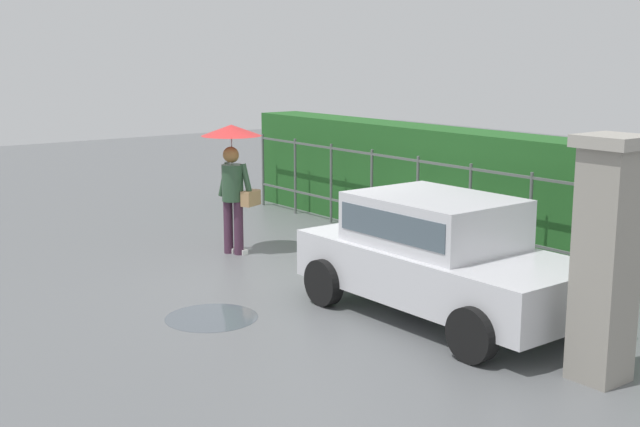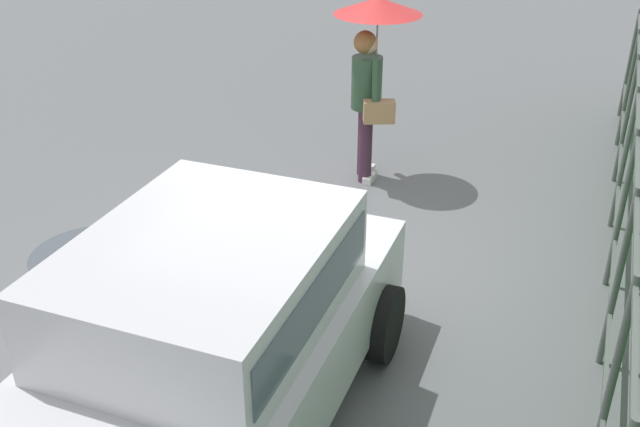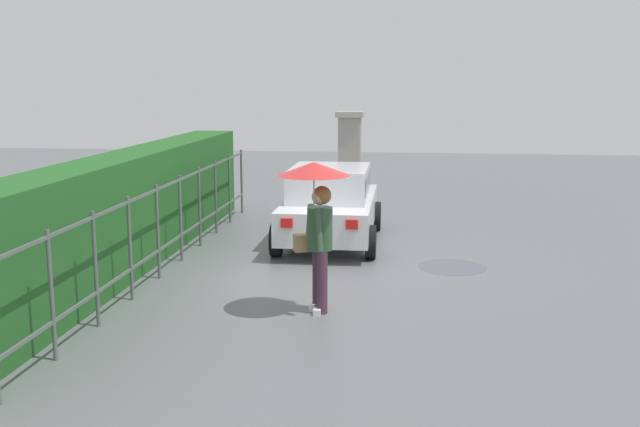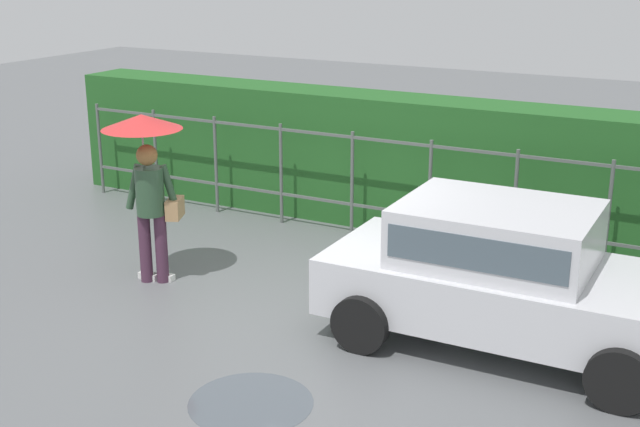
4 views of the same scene
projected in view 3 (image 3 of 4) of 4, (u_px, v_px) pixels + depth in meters
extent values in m
plane|color=slate|center=(331.00, 272.00, 12.01)|extent=(40.00, 40.00, 0.00)
cube|color=silver|center=(330.00, 213.00, 14.12)|extent=(3.71, 1.67, 0.60)
cube|color=silver|center=(330.00, 183.00, 13.86)|extent=(1.91, 1.46, 0.60)
cube|color=#4C5B66|center=(330.00, 182.00, 13.86)|extent=(1.76, 1.47, 0.33)
cylinder|color=black|center=(297.00, 214.00, 15.48)|extent=(0.60, 0.19, 0.60)
cylinder|color=black|center=(376.00, 216.00, 15.29)|extent=(0.60, 0.19, 0.60)
cylinder|color=black|center=(276.00, 240.00, 13.04)|extent=(0.60, 0.19, 0.60)
cylinder|color=black|center=(371.00, 242.00, 12.85)|extent=(0.60, 0.19, 0.60)
cube|color=red|center=(287.00, 223.00, 12.33)|extent=(0.06, 0.20, 0.16)
cube|color=red|center=(352.00, 224.00, 12.21)|extent=(0.06, 0.20, 0.16)
cylinder|color=#47283D|center=(322.00, 282.00, 9.83)|extent=(0.15, 0.15, 0.86)
cylinder|color=#47283D|center=(318.00, 279.00, 10.02)|extent=(0.15, 0.15, 0.86)
cube|color=white|center=(318.00, 311.00, 9.88)|extent=(0.26, 0.10, 0.08)
cube|color=white|center=(314.00, 306.00, 10.07)|extent=(0.26, 0.10, 0.08)
cylinder|color=#2D4C33|center=(320.00, 229.00, 9.79)|extent=(0.34, 0.34, 0.58)
sphere|color=#DBAD89|center=(320.00, 197.00, 9.71)|extent=(0.22, 0.22, 0.22)
sphere|color=olive|center=(322.00, 195.00, 9.72)|extent=(0.25, 0.25, 0.25)
cylinder|color=#2D4C33|center=(319.00, 230.00, 9.56)|extent=(0.24, 0.17, 0.56)
cylinder|color=#2D4C33|center=(310.00, 224.00, 9.97)|extent=(0.24, 0.17, 0.56)
cylinder|color=#B2B2B7|center=(314.00, 204.00, 9.63)|extent=(0.02, 0.02, 0.77)
cone|color=red|center=(314.00, 169.00, 9.54)|extent=(0.96, 0.96, 0.18)
cube|color=tan|center=(306.00, 242.00, 10.05)|extent=(0.28, 0.38, 0.24)
cube|color=gray|center=(349.00, 169.00, 16.27)|extent=(0.48, 0.48, 2.30)
cube|color=#9E998E|center=(350.00, 114.00, 16.05)|extent=(0.60, 0.60, 0.12)
cylinder|color=#59605B|center=(52.00, 296.00, 8.11)|extent=(0.05, 0.05, 1.50)
cylinder|color=#59605B|center=(96.00, 269.00, 9.25)|extent=(0.05, 0.05, 1.50)
cylinder|color=#59605B|center=(130.00, 249.00, 10.38)|extent=(0.05, 0.05, 1.50)
cylinder|color=#59605B|center=(158.00, 232.00, 11.51)|extent=(0.05, 0.05, 1.50)
cylinder|color=#59605B|center=(181.00, 218.00, 12.64)|extent=(0.05, 0.05, 1.50)
cylinder|color=#59605B|center=(200.00, 207.00, 13.77)|extent=(0.05, 0.05, 1.50)
cylinder|color=#59605B|center=(216.00, 197.00, 14.90)|extent=(0.05, 0.05, 1.50)
cylinder|color=#59605B|center=(230.00, 189.00, 16.03)|extent=(0.05, 0.05, 1.50)
cylinder|color=#59605B|center=(242.00, 182.00, 17.16)|extent=(0.05, 0.05, 1.50)
cube|color=#59605B|center=(168.00, 185.00, 11.95)|extent=(10.43, 0.03, 0.04)
cube|color=#59605B|center=(170.00, 243.00, 12.13)|extent=(10.43, 0.03, 0.04)
cube|color=#235B23|center=(125.00, 212.00, 12.13)|extent=(11.43, 0.90, 1.90)
cylinder|color=#4C545B|center=(452.00, 267.00, 12.32)|extent=(1.14, 1.14, 0.00)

